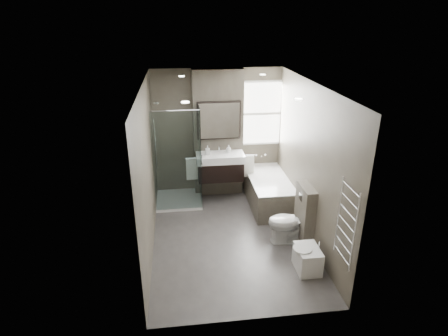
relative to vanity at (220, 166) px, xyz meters
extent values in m
cube|color=#44403E|center=(0.00, -1.43, -0.77)|extent=(2.65, 3.85, 0.05)
cube|color=silver|center=(0.00, -1.43, 1.88)|extent=(2.65, 3.85, 0.05)
cube|color=brown|center=(0.00, 0.50, 0.56)|extent=(2.65, 0.05, 2.60)
cube|color=brown|center=(0.00, -3.35, 0.56)|extent=(2.65, 0.05, 2.60)
cube|color=brown|center=(-1.32, -1.43, 0.56)|extent=(0.05, 3.85, 2.60)
cube|color=brown|center=(1.32, -1.43, 0.56)|extent=(0.05, 3.85, 2.60)
cube|color=#534D41|center=(0.00, 0.35, 0.56)|extent=(1.00, 0.25, 2.60)
cube|color=black|center=(0.00, 0.00, -0.08)|extent=(0.90, 0.45, 0.38)
cube|color=white|center=(0.00, 0.00, 0.18)|extent=(0.95, 0.47, 0.15)
cylinder|color=silver|center=(0.00, 0.17, 0.32)|extent=(0.03, 0.03, 0.12)
cylinder|color=silver|center=(0.00, 0.11, 0.37)|extent=(0.02, 0.12, 0.02)
cube|color=black|center=(0.00, 0.19, 0.89)|extent=(0.86, 0.06, 0.76)
cube|color=white|center=(0.00, 0.15, 0.89)|extent=(0.80, 0.02, 0.70)
cube|color=silver|center=(-0.56, -0.02, -0.02)|extent=(0.24, 0.06, 0.44)
cube|color=silver|center=(0.56, -0.02, -0.02)|extent=(0.24, 0.06, 0.44)
cube|color=white|center=(-0.85, 0.02, -0.71)|extent=(0.90, 0.90, 0.06)
cube|color=white|center=(-0.85, -0.42, 0.29)|extent=(0.88, 0.01, 1.94)
cube|color=white|center=(-0.41, 0.02, 0.29)|extent=(0.01, 0.88, 1.94)
cylinder|color=silver|center=(-1.25, 0.02, 0.51)|extent=(0.02, 0.02, 1.00)
cube|color=#534D41|center=(0.93, -0.33, -0.47)|extent=(0.75, 1.60, 0.55)
cube|color=white|center=(0.93, -0.33, -0.19)|extent=(0.75, 1.60, 0.03)
cube|color=white|center=(0.93, -0.33, -0.25)|extent=(0.61, 1.42, 0.12)
cube|color=white|center=(0.90, 0.45, 0.93)|extent=(0.98, 0.04, 1.33)
cube|color=white|center=(0.90, 0.43, 0.93)|extent=(0.90, 0.01, 1.25)
cube|color=white|center=(0.90, 0.42, 0.93)|extent=(0.90, 0.01, 0.05)
imported|color=white|center=(0.97, -1.68, -0.37)|extent=(0.74, 0.46, 0.73)
cube|color=#534D41|center=(1.21, -1.68, -0.24)|extent=(0.18, 0.55, 1.00)
cube|color=silver|center=(1.11, -1.68, 0.08)|extent=(0.01, 0.16, 0.11)
cube|color=white|center=(1.02, -2.45, -0.56)|extent=(0.33, 0.46, 0.37)
cylinder|color=white|center=(0.93, -2.45, -0.38)|extent=(0.28, 0.28, 0.05)
cylinder|color=silver|center=(1.18, -2.45, -0.31)|extent=(0.02, 0.02, 0.10)
cylinder|color=silver|center=(1.25, -3.26, 0.38)|extent=(0.03, 0.03, 1.10)
cylinder|color=silver|center=(1.25, -2.80, 0.38)|extent=(0.03, 0.03, 1.10)
cube|color=silver|center=(1.25, -3.03, 0.38)|extent=(0.02, 0.46, 1.00)
imported|color=white|center=(-0.25, -0.01, 0.35)|extent=(0.08, 0.09, 0.19)
imported|color=white|center=(0.18, 0.10, 0.33)|extent=(0.11, 0.11, 0.14)
camera|label=1|loc=(-0.80, -6.88, 2.83)|focal=30.00mm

